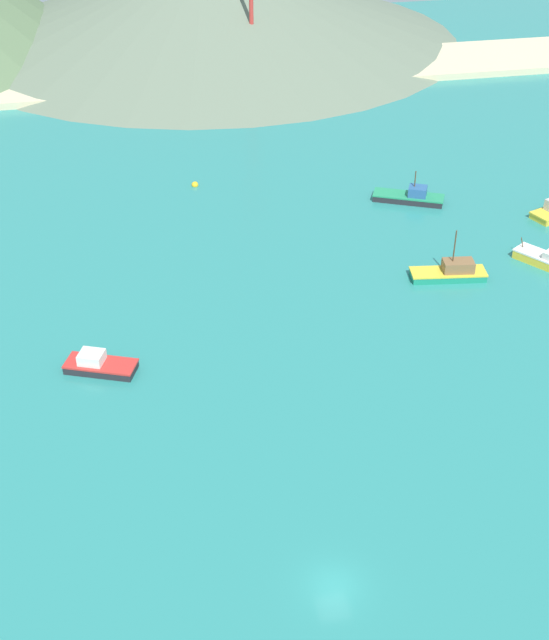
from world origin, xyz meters
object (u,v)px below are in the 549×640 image
object	(u,v)px
fishing_boat_8	(99,364)
fishing_boat_4	(451,272)
fishing_boat_6	(410,197)
buoy_0	(195,185)
fishing_boat_7	(548,260)

from	to	relation	value
fishing_boat_8	fishing_boat_4	bearing A→B (deg)	13.89
fishing_boat_6	fishing_boat_4	bearing A→B (deg)	-95.68
fishing_boat_8	buoy_0	xyz separation A→B (m)	(14.92, 42.09, -0.55)
fishing_boat_8	buoy_0	size ratio (longest dim) A/B	7.98
fishing_boat_6	buoy_0	distance (m)	30.66
fishing_boat_4	fishing_boat_6	size ratio (longest dim) A/B	0.92
fishing_boat_6	buoy_0	bearing A→B (deg)	159.02
fishing_boat_7	buoy_0	bearing A→B (deg)	141.32
fishing_boat_4	fishing_boat_7	distance (m)	12.65
fishing_boat_7	buoy_0	size ratio (longest dim) A/B	8.47
fishing_boat_7	buoy_0	distance (m)	50.20
fishing_boat_6	fishing_boat_8	world-z (taller)	fishing_boat_6
fishing_boat_4	fishing_boat_6	xyz separation A→B (m)	(2.07, 20.86, -0.11)
fishing_boat_7	buoy_0	world-z (taller)	fishing_boat_7
buoy_0	fishing_boat_4	bearing A→B (deg)	-50.18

